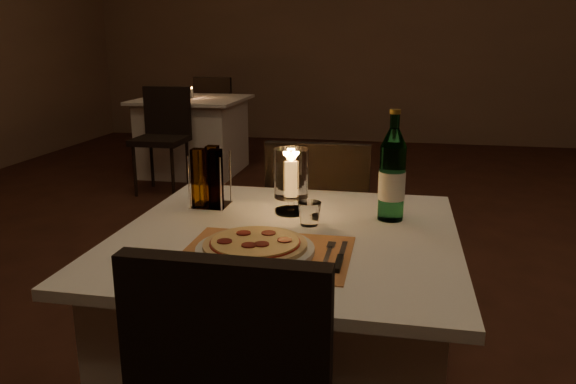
% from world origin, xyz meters
% --- Properties ---
extents(floor, '(8.00, 10.00, 0.02)m').
position_xyz_m(floor, '(0.00, 0.00, -0.01)').
color(floor, '#411F14').
rests_on(floor, ground).
extents(wall_back, '(8.00, 0.02, 3.00)m').
position_xyz_m(wall_back, '(0.00, 5.01, 1.50)').
color(wall_back, '#896850').
rests_on(wall_back, ground).
extents(main_table, '(1.00, 1.00, 0.74)m').
position_xyz_m(main_table, '(-0.28, -0.81, 0.37)').
color(main_table, white).
rests_on(main_table, ground).
extents(chair_far, '(0.42, 0.42, 0.90)m').
position_xyz_m(chair_far, '(-0.28, -0.10, 0.55)').
color(chair_far, black).
rests_on(chair_far, ground).
extents(placemat, '(0.45, 0.34, 0.00)m').
position_xyz_m(placemat, '(-0.30, -0.99, 0.74)').
color(placemat, '#C57B44').
rests_on(placemat, main_table).
extents(plate, '(0.32, 0.32, 0.01)m').
position_xyz_m(plate, '(-0.33, -0.99, 0.75)').
color(plate, white).
rests_on(plate, placemat).
extents(pizza, '(0.28, 0.28, 0.02)m').
position_xyz_m(pizza, '(-0.33, -0.99, 0.77)').
color(pizza, '#D8B77F').
rests_on(pizza, plate).
extents(fork, '(0.02, 0.18, 0.00)m').
position_xyz_m(fork, '(-0.14, -0.96, 0.75)').
color(fork, silver).
rests_on(fork, placemat).
extents(knife, '(0.02, 0.22, 0.01)m').
position_xyz_m(knife, '(-0.10, -1.02, 0.75)').
color(knife, black).
rests_on(knife, placemat).
extents(tumbler, '(0.07, 0.07, 0.07)m').
position_xyz_m(tumbler, '(-0.23, -0.73, 0.78)').
color(tumbler, white).
rests_on(tumbler, main_table).
extents(water_bottle, '(0.08, 0.08, 0.35)m').
position_xyz_m(water_bottle, '(0.02, -0.62, 0.88)').
color(water_bottle, '#59A575').
rests_on(water_bottle, main_table).
extents(hurricane_candle, '(0.11, 0.11, 0.22)m').
position_xyz_m(hurricane_candle, '(-0.31, -0.61, 0.87)').
color(hurricane_candle, white).
rests_on(hurricane_candle, main_table).
extents(cruet_caddy, '(0.12, 0.12, 0.21)m').
position_xyz_m(cruet_caddy, '(-0.59, -0.61, 0.84)').
color(cruet_caddy, white).
rests_on(cruet_caddy, main_table).
extents(neighbor_table_left, '(1.00, 1.00, 0.74)m').
position_xyz_m(neighbor_table_left, '(-1.97, 2.88, 0.37)').
color(neighbor_table_left, white).
rests_on(neighbor_table_left, ground).
extents(neighbor_chair_la, '(0.42, 0.42, 0.90)m').
position_xyz_m(neighbor_chair_la, '(-1.97, 2.16, 0.55)').
color(neighbor_chair_la, black).
rests_on(neighbor_chair_la, ground).
extents(neighbor_chair_lb, '(0.42, 0.42, 0.90)m').
position_xyz_m(neighbor_chair_lb, '(-1.97, 3.59, 0.55)').
color(neighbor_chair_lb, black).
rests_on(neighbor_chair_lb, ground).
extents(neighbor_candle_left, '(0.03, 0.03, 0.11)m').
position_xyz_m(neighbor_candle_left, '(-1.97, 2.88, 0.79)').
color(neighbor_candle_left, white).
rests_on(neighbor_candle_left, neighbor_table_left).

